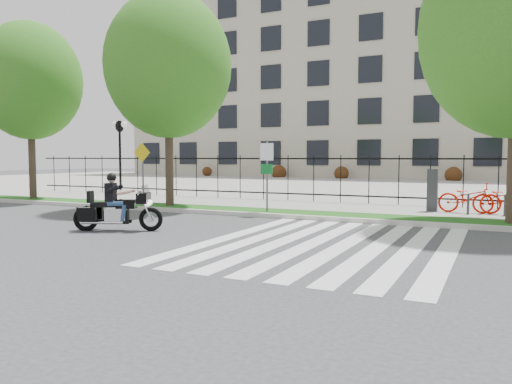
% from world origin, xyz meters
% --- Properties ---
extents(ground, '(120.00, 120.00, 0.00)m').
position_xyz_m(ground, '(0.00, 0.00, 0.00)').
color(ground, '#353537').
rests_on(ground, ground).
extents(curb, '(60.00, 0.20, 0.15)m').
position_xyz_m(curb, '(0.00, 4.10, 0.07)').
color(curb, '#BAB8AF').
rests_on(curb, ground).
extents(grass_verge, '(60.00, 1.50, 0.15)m').
position_xyz_m(grass_verge, '(0.00, 4.95, 0.07)').
color(grass_verge, '#195415').
rests_on(grass_verge, ground).
extents(sidewalk, '(60.00, 3.50, 0.15)m').
position_xyz_m(sidewalk, '(0.00, 7.45, 0.07)').
color(sidewalk, gray).
rests_on(sidewalk, ground).
extents(plaza, '(80.00, 34.00, 0.10)m').
position_xyz_m(plaza, '(0.00, 25.00, 0.05)').
color(plaza, gray).
rests_on(plaza, ground).
extents(crosswalk_stripes, '(5.70, 8.00, 0.01)m').
position_xyz_m(crosswalk_stripes, '(4.83, 0.00, 0.01)').
color(crosswalk_stripes, silver).
rests_on(crosswalk_stripes, ground).
extents(iron_fence, '(30.00, 0.06, 2.00)m').
position_xyz_m(iron_fence, '(0.00, 9.20, 1.15)').
color(iron_fence, black).
rests_on(iron_fence, sidewalk).
extents(office_building, '(60.00, 21.90, 20.15)m').
position_xyz_m(office_building, '(0.00, 44.92, 9.97)').
color(office_building, '#ACA38A').
rests_on(office_building, ground).
extents(lamp_post_left, '(1.06, 0.70, 4.25)m').
position_xyz_m(lamp_post_left, '(-12.00, 12.00, 3.21)').
color(lamp_post_left, black).
rests_on(lamp_post_left, ground).
extents(street_tree_0, '(4.67, 4.67, 8.08)m').
position_xyz_m(street_tree_0, '(-11.05, 4.95, 5.54)').
color(street_tree_0, '#3A281F').
rests_on(street_tree_0, grass_verge).
extents(street_tree_1, '(4.94, 4.94, 8.33)m').
position_xyz_m(street_tree_1, '(-3.32, 4.95, 5.63)').
color(street_tree_1, '#3A281F').
rests_on(street_tree_1, grass_verge).
extents(sign_pole_regulatory, '(0.50, 0.09, 2.50)m').
position_xyz_m(sign_pole_regulatory, '(1.10, 4.58, 1.74)').
color(sign_pole_regulatory, '#59595B').
rests_on(sign_pole_regulatory, grass_verge).
extents(sign_pole_warning, '(0.78, 0.09, 2.49)m').
position_xyz_m(sign_pole_warning, '(-4.36, 4.58, 1.74)').
color(sign_pole_warning, '#59595B').
rests_on(sign_pole_warning, grass_verge).
extents(motorcycle_rider, '(2.38, 1.35, 1.96)m').
position_xyz_m(motorcycle_rider, '(-1.18, -0.50, 0.65)').
color(motorcycle_rider, black).
rests_on(motorcycle_rider, ground).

